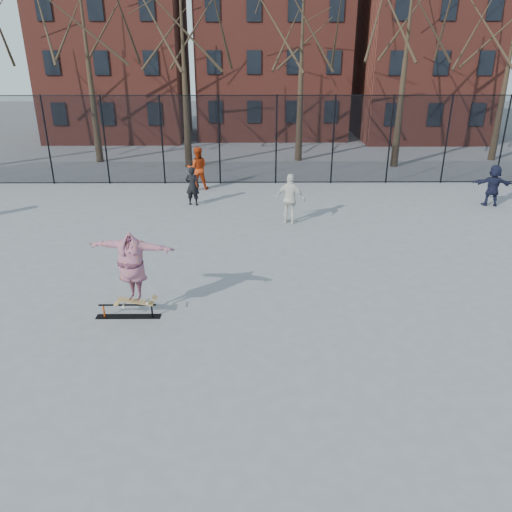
{
  "coord_description": "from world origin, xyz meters",
  "views": [
    {
      "loc": [
        0.06,
        -9.96,
        6.02
      ],
      "look_at": [
        0.17,
        1.5,
        1.15
      ],
      "focal_mm": 35.0,
      "sensor_mm": 36.0,
      "label": 1
    }
  ],
  "objects_px": {
    "skater": "(132,268)",
    "bystander_navy": "(493,185)",
    "skate_rail": "(128,312)",
    "skateboard": "(136,302)",
    "bystander_white": "(290,199)",
    "bystander_black": "(192,186)",
    "bystander_red": "(198,168)"
  },
  "relations": [
    {
      "from": "bystander_red",
      "to": "bystander_white",
      "type": "relative_size",
      "value": 1.04
    },
    {
      "from": "skateboard",
      "to": "bystander_white",
      "type": "relative_size",
      "value": 0.5
    },
    {
      "from": "skate_rail",
      "to": "bystander_navy",
      "type": "bearing_deg",
      "value": 35.13
    },
    {
      "from": "skateboard",
      "to": "bystander_white",
      "type": "xyz_separation_m",
      "value": [
        4.15,
        6.8,
        0.51
      ]
    },
    {
      "from": "bystander_white",
      "to": "bystander_navy",
      "type": "xyz_separation_m",
      "value": [
        8.27,
        2.09,
        -0.08
      ]
    },
    {
      "from": "skateboard",
      "to": "skater",
      "type": "distance_m",
      "value": 0.88
    },
    {
      "from": "skateboard",
      "to": "bystander_black",
      "type": "relative_size",
      "value": 0.57
    },
    {
      "from": "skateboard",
      "to": "bystander_black",
      "type": "bearing_deg",
      "value": 87.59
    },
    {
      "from": "skater",
      "to": "bystander_red",
      "type": "bearing_deg",
      "value": 98.79
    },
    {
      "from": "skateboard",
      "to": "bystander_black",
      "type": "xyz_separation_m",
      "value": [
        0.38,
        9.06,
        0.39
      ]
    },
    {
      "from": "skate_rail",
      "to": "bystander_white",
      "type": "height_order",
      "value": "bystander_white"
    },
    {
      "from": "skateboard",
      "to": "skater",
      "type": "relative_size",
      "value": 0.44
    },
    {
      "from": "skater",
      "to": "bystander_navy",
      "type": "distance_m",
      "value": 15.28
    },
    {
      "from": "skateboard",
      "to": "bystander_white",
      "type": "bearing_deg",
      "value": 58.59
    },
    {
      "from": "skater",
      "to": "bystander_white",
      "type": "relative_size",
      "value": 1.12
    },
    {
      "from": "bystander_black",
      "to": "skateboard",
      "type": "bearing_deg",
      "value": 99.07
    },
    {
      "from": "bystander_navy",
      "to": "skater",
      "type": "bearing_deg",
      "value": 45.19
    },
    {
      "from": "skateboard",
      "to": "bystander_red",
      "type": "distance_m",
      "value": 11.51
    },
    {
      "from": "skate_rail",
      "to": "skateboard",
      "type": "bearing_deg",
      "value": -0.0
    },
    {
      "from": "skater",
      "to": "bystander_white",
      "type": "height_order",
      "value": "skater"
    },
    {
      "from": "skate_rail",
      "to": "bystander_navy",
      "type": "xyz_separation_m",
      "value": [
        12.63,
        8.89,
        0.7
      ]
    },
    {
      "from": "bystander_black",
      "to": "bystander_red",
      "type": "xyz_separation_m",
      "value": [
        -0.02,
        2.42,
        0.16
      ]
    },
    {
      "from": "skater",
      "to": "bystander_navy",
      "type": "relative_size",
      "value": 1.23
    },
    {
      "from": "skateboard",
      "to": "bystander_black",
      "type": "distance_m",
      "value": 9.08
    },
    {
      "from": "skate_rail",
      "to": "bystander_white",
      "type": "distance_m",
      "value": 8.12
    },
    {
      "from": "bystander_white",
      "to": "bystander_navy",
      "type": "height_order",
      "value": "bystander_white"
    },
    {
      "from": "skateboard",
      "to": "bystander_red",
      "type": "xyz_separation_m",
      "value": [
        0.36,
        11.49,
        0.55
      ]
    },
    {
      "from": "bystander_black",
      "to": "bystander_red",
      "type": "height_order",
      "value": "bystander_red"
    },
    {
      "from": "bystander_red",
      "to": "bystander_white",
      "type": "height_order",
      "value": "bystander_red"
    },
    {
      "from": "skate_rail",
      "to": "bystander_black",
      "type": "xyz_separation_m",
      "value": [
        0.59,
        9.06,
        0.65
      ]
    },
    {
      "from": "bystander_black",
      "to": "skate_rail",
      "type": "bearing_deg",
      "value": 97.75
    },
    {
      "from": "bystander_red",
      "to": "skater",
      "type": "bearing_deg",
      "value": 79.97
    }
  ]
}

